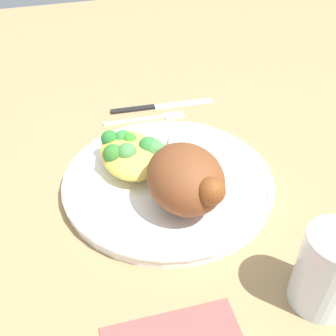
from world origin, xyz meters
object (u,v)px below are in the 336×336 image
object	(u,v)px
plate	(168,179)
knife	(154,106)
water_glass	(328,271)
rice_pile	(196,143)
fork	(149,118)
roasted_chicken	(184,179)
mac_cheese_with_broccoli	(131,152)

from	to	relation	value
plate	knife	distance (m)	0.22
water_glass	rice_pile	bearing A→B (deg)	-173.78
rice_pile	fork	size ratio (longest dim) A/B	0.57
roasted_chicken	water_glass	xyz separation A→B (m)	(0.16, 0.08, -0.01)
roasted_chicken	rice_pile	distance (m)	0.10
knife	roasted_chicken	bearing A→B (deg)	-11.32
plate	mac_cheese_with_broccoli	size ratio (longest dim) A/B	2.45
fork	water_glass	world-z (taller)	water_glass
rice_pile	fork	distance (m)	0.16
knife	water_glass	size ratio (longest dim) A/B	2.14
fork	knife	xyz separation A→B (m)	(-0.04, 0.02, 0.00)
water_glass	roasted_chicken	bearing A→B (deg)	-152.93
fork	water_glass	bearing A→B (deg)	6.78
rice_pile	water_glass	world-z (taller)	water_glass
plate	knife	bearing A→B (deg)	166.23
knife	fork	bearing A→B (deg)	-30.11
fork	knife	distance (m)	0.04
roasted_chicken	rice_pile	size ratio (longest dim) A/B	1.38
plate	fork	bearing A→B (deg)	169.96
fork	rice_pile	bearing A→B (deg)	7.67
fork	water_glass	distance (m)	0.39
water_glass	fork	bearing A→B (deg)	-173.22
roasted_chicken	fork	size ratio (longest dim) A/B	0.79
fork	water_glass	size ratio (longest dim) A/B	1.61
rice_pile	knife	bearing A→B (deg)	179.87
roasted_chicken	knife	size ratio (longest dim) A/B	0.60
plate	rice_pile	xyz separation A→B (m)	(-0.03, 0.05, 0.03)
plate	fork	distance (m)	0.18
roasted_chicken	water_glass	distance (m)	0.18
plate	roasted_chicken	xyz separation A→B (m)	(0.06, -0.00, 0.05)
roasted_chicken	knife	world-z (taller)	roasted_chicken
rice_pile	water_glass	distance (m)	0.24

